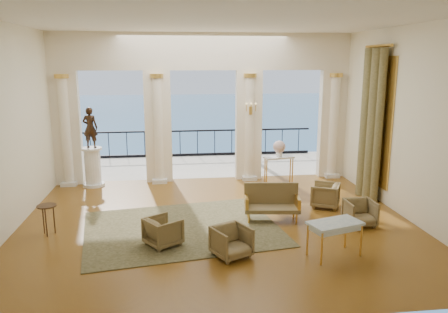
{
  "coord_description": "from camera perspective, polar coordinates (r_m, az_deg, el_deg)",
  "views": [
    {
      "loc": [
        -0.99,
        -9.5,
        3.68
      ],
      "look_at": [
        0.23,
        0.6,
        1.44
      ],
      "focal_mm": 35.0,
      "sensor_mm": 36.0,
      "label": 1
    }
  ],
  "objects": [
    {
      "name": "armchair_b",
      "position": [
        10.48,
        17.36,
        -6.86
      ],
      "size": [
        0.64,
        0.6,
        0.65
      ],
      "primitive_type": "imported",
      "rotation": [
        0.0,
        0.0,
        0.02
      ],
      "color": "#44351A",
      "rests_on": "ground"
    },
    {
      "name": "arcade",
      "position": [
        13.41,
        -2.66,
        7.69
      ],
      "size": [
        9.0,
        0.56,
        4.5
      ],
      "color": "#FAEACB",
      "rests_on": "ground"
    },
    {
      "name": "room_walls",
      "position": [
        8.48,
        -0.15,
        6.99
      ],
      "size": [
        9.0,
        9.0,
        9.0
      ],
      "color": "white",
      "rests_on": "ground"
    },
    {
      "name": "statue",
      "position": [
        13.35,
        -17.08,
        3.64
      ],
      "size": [
        0.48,
        0.36,
        1.2
      ],
      "primitive_type": "imported",
      "rotation": [
        0.0,
        0.0,
        2.96
      ],
      "color": "black",
      "rests_on": "pedestal"
    },
    {
      "name": "rug",
      "position": [
        9.95,
        -5.49,
        -9.3
      ],
      "size": [
        4.68,
        3.9,
        0.02
      ],
      "primitive_type": "cube",
      "rotation": [
        0.0,
        0.0,
        0.16
      ],
      "color": "#303319",
      "rests_on": "ground"
    },
    {
      "name": "pedestal",
      "position": [
        13.58,
        -16.76,
        -1.4
      ],
      "size": [
        0.64,
        0.64,
        1.17
      ],
      "color": "silver",
      "rests_on": "ground"
    },
    {
      "name": "floor",
      "position": [
        10.24,
        -0.89,
        -8.66
      ],
      "size": [
        9.0,
        9.0,
        0.0
      ],
      "primitive_type": "plane",
      "color": "#47250B",
      "rests_on": "ground"
    },
    {
      "name": "game_table",
      "position": [
        8.66,
        14.3,
        -8.74
      ],
      "size": [
        1.11,
        0.81,
        0.69
      ],
      "rotation": [
        0.0,
        0.0,
        0.29
      ],
      "color": "#9AB5C4",
      "rests_on": "ground"
    },
    {
      "name": "balustrade",
      "position": [
        17.25,
        -3.48,
        1.44
      ],
      "size": [
        9.0,
        0.06,
        1.03
      ],
      "color": "black",
      "rests_on": "terrace"
    },
    {
      "name": "side_table",
      "position": [
        10.13,
        -22.13,
        -6.42
      ],
      "size": [
        0.41,
        0.41,
        0.67
      ],
      "color": "black",
      "rests_on": "ground"
    },
    {
      "name": "terrace",
      "position": [
        15.78,
        -3.1,
        -1.29
      ],
      "size": [
        10.0,
        3.6,
        0.1
      ],
      "primitive_type": "cube",
      "color": "#B2AA95",
      "rests_on": "ground"
    },
    {
      "name": "wall_sconce",
      "position": [
        13.31,
        3.51,
        6.11
      ],
      "size": [
        0.3,
        0.11,
        0.33
      ],
      "color": "gold",
      "rests_on": "arcade"
    },
    {
      "name": "urn",
      "position": [
        13.2,
        7.23,
        1.16
      ],
      "size": [
        0.37,
        0.37,
        0.49
      ],
      "color": "white",
      "rests_on": "console_table"
    },
    {
      "name": "console_table",
      "position": [
        13.29,
        7.18,
        -0.64
      ],
      "size": [
        0.95,
        0.53,
        0.85
      ],
      "rotation": [
        0.0,
        0.0,
        0.21
      ],
      "color": "silver",
      "rests_on": "ground"
    },
    {
      "name": "sea",
      "position": [
        70.18,
        -6.05,
        4.39
      ],
      "size": [
        160.0,
        160.0,
        0.0
      ],
      "primitive_type": "plane",
      "color": "#226193",
      "rests_on": "ground"
    },
    {
      "name": "curtain",
      "position": [
        12.32,
        18.58,
        4.01
      ],
      "size": [
        0.33,
        1.4,
        4.09
      ],
      "color": "brown",
      "rests_on": "ground"
    },
    {
      "name": "headland",
      "position": [
        84.89,
        -27.05,
        6.54
      ],
      "size": [
        22.0,
        18.0,
        6.0
      ],
      "primitive_type": "cube",
      "color": "black",
      "rests_on": "sea"
    },
    {
      "name": "settee",
      "position": [
        10.4,
        6.23,
        -5.93
      ],
      "size": [
        1.34,
        0.7,
        0.85
      ],
      "rotation": [
        0.0,
        0.0,
        -0.12
      ],
      "color": "#44351A",
      "rests_on": "ground"
    },
    {
      "name": "armchair_a",
      "position": [
        8.47,
        0.99,
        -10.89
      ],
      "size": [
        0.84,
        0.82,
        0.66
      ],
      "primitive_type": "imported",
      "rotation": [
        0.0,
        0.0,
        0.45
      ],
      "color": "#44351A",
      "rests_on": "ground"
    },
    {
      "name": "palm_tree",
      "position": [
        16.38,
        3.73,
        13.81
      ],
      "size": [
        2.0,
        2.0,
        4.5
      ],
      "color": "#4C3823",
      "rests_on": "terrace"
    },
    {
      "name": "armchair_d",
      "position": [
        9.05,
        -7.96,
        -9.49
      ],
      "size": [
        0.84,
        0.85,
        0.65
      ],
      "primitive_type": "imported",
      "rotation": [
        0.0,
        0.0,
        2.17
      ],
      "color": "#44351A",
      "rests_on": "ground"
    },
    {
      "name": "window_frame",
      "position": [
        12.39,
        19.39,
        4.37
      ],
      "size": [
        0.04,
        1.6,
        3.4
      ],
      "primitive_type": "cube",
      "color": "gold",
      "rests_on": "room_walls"
    },
    {
      "name": "armchair_c",
      "position": [
        11.5,
        13.08,
        -4.81
      ],
      "size": [
        0.86,
        0.88,
        0.68
      ],
      "primitive_type": "imported",
      "rotation": [
        0.0,
        0.0,
        -2.05
      ],
      "color": "#44351A",
      "rests_on": "ground"
    }
  ]
}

